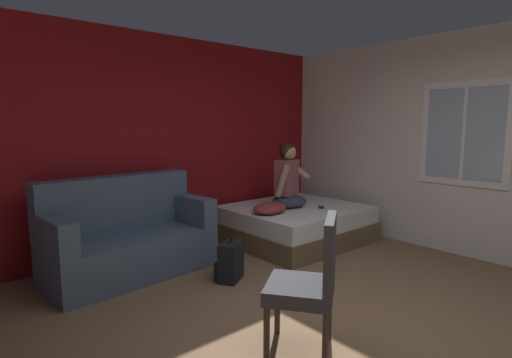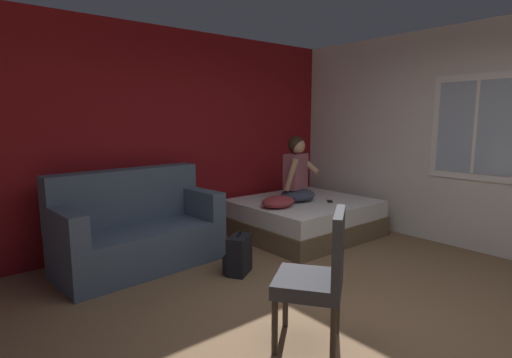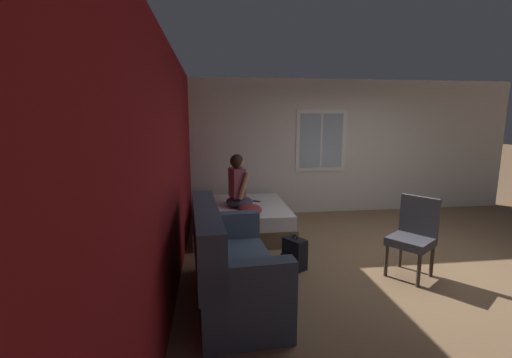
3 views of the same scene
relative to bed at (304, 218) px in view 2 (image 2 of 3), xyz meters
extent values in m
plane|color=brown|center=(-1.55, -2.12, -0.24)|extent=(40.00, 40.00, 0.00)
cube|color=maroon|center=(-1.55, 0.98, 1.11)|extent=(10.25, 0.16, 2.70)
cube|color=white|center=(1.06, -1.72, 1.25)|extent=(0.02, 1.04, 1.24)
cube|color=#9EB2C6|center=(1.05, -1.72, 1.25)|extent=(0.01, 0.88, 1.08)
cube|color=white|center=(1.05, -1.72, 1.25)|extent=(0.01, 0.04, 1.08)
cube|color=brown|center=(0.00, 0.00, -0.11)|extent=(1.75, 1.57, 0.26)
cube|color=white|center=(0.00, 0.00, 0.13)|extent=(1.70, 1.52, 0.22)
cube|color=#47566B|center=(-2.24, 0.26, -0.02)|extent=(1.75, 0.92, 0.44)
cube|color=#47566B|center=(-2.27, 0.56, 0.50)|extent=(1.71, 0.36, 0.60)
cube|color=#47566B|center=(-3.00, 0.20, 0.36)|extent=(0.24, 0.81, 0.32)
cube|color=#47566B|center=(-1.49, 0.31, 0.36)|extent=(0.24, 0.81, 0.32)
cylinder|color=#382D23|center=(-1.91, -1.62, -0.04)|extent=(0.04, 0.04, 0.40)
cylinder|color=#382D23|center=(-2.22, -1.85, -0.04)|extent=(0.04, 0.04, 0.40)
cylinder|color=#382D23|center=(-1.68, -1.94, -0.04)|extent=(0.04, 0.04, 0.40)
cylinder|color=#382D23|center=(-2.00, -2.17, -0.04)|extent=(0.04, 0.04, 0.40)
cube|color=#333338|center=(-1.95, -1.89, 0.21)|extent=(0.64, 0.64, 0.10)
cube|color=#333338|center=(-1.84, -2.06, 0.50)|extent=(0.41, 0.32, 0.48)
ellipsoid|color=#383D51|center=(-0.09, 0.04, 0.32)|extent=(0.61, 0.55, 0.16)
cube|color=#8C4C56|center=(-0.10, 0.08, 0.64)|extent=(0.37, 0.27, 0.48)
cylinder|color=tan|center=(-0.28, -0.02, 0.62)|extent=(0.13, 0.22, 0.44)
cylinder|color=tan|center=(0.09, 0.04, 0.74)|extent=(0.17, 0.38, 0.29)
sphere|color=tan|center=(-0.09, 0.06, 0.99)|extent=(0.21, 0.21, 0.21)
ellipsoid|color=black|center=(-0.10, 0.08, 1.00)|extent=(0.27, 0.27, 0.23)
cube|color=black|center=(-1.54, -0.55, -0.04)|extent=(0.35, 0.31, 0.40)
cube|color=black|center=(-1.60, -0.46, -0.13)|extent=(0.23, 0.17, 0.18)
torus|color=black|center=(-1.54, -0.55, 0.18)|extent=(0.08, 0.06, 0.09)
ellipsoid|color=#993338|center=(-0.57, -0.09, 0.31)|extent=(0.52, 0.41, 0.14)
cube|color=black|center=(0.20, -0.28, 0.25)|extent=(0.15, 0.15, 0.01)
camera|label=1|loc=(-3.92, -3.70, 1.36)|focal=28.00mm
camera|label=2|loc=(-3.92, -3.70, 1.36)|focal=28.00mm
camera|label=3|loc=(-5.63, 0.49, 1.68)|focal=24.00mm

